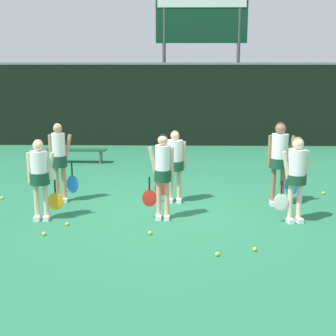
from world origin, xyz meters
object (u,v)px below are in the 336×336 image
tennis_ball_0 (323,193)px  tennis_ball_2 (66,190)px  player_4 (174,161)px  tennis_ball_1 (255,249)px  tennis_ball_5 (217,254)px  player_3 (59,157)px  tennis_ball_3 (2,198)px  tennis_ball_4 (67,224)px  bench_courtside (76,151)px  player_2 (296,172)px  tennis_ball_7 (150,233)px  player_1 (162,170)px  tennis_ball_8 (44,234)px  player_5 (279,156)px  player_0 (40,173)px  scoreboard (201,32)px

tennis_ball_0 → tennis_ball_2: (-6.15, 0.17, -0.00)m
player_4 → tennis_ball_1: player_4 is taller
tennis_ball_0 → tennis_ball_5: bearing=-127.3°
player_3 → tennis_ball_2: size_ratio=25.59×
tennis_ball_3 → tennis_ball_4: 2.59m
bench_courtside → tennis_ball_2: (0.47, -3.37, -0.33)m
player_2 → tennis_ball_0: player_2 is taller
tennis_ball_7 → player_1: bearing=77.7°
tennis_ball_4 → player_1: bearing=14.1°
tennis_ball_2 → bench_courtside: bearing=97.9°
player_2 → tennis_ball_7: size_ratio=24.24×
player_1 → tennis_ball_2: 3.27m
bench_courtside → player_1: player_1 is taller
tennis_ball_0 → tennis_ball_4: bearing=-157.6°
tennis_ball_0 → tennis_ball_3: bearing=-175.9°
player_1 → tennis_ball_8: bearing=-152.2°
tennis_ball_1 → player_5: bearing=70.9°
player_0 → tennis_ball_1: size_ratio=23.30×
player_4 → player_5: 2.27m
bench_courtside → tennis_ball_1: 8.31m
player_3 → player_5: player_5 is taller
player_5 → tennis_ball_8: 5.12m
player_2 → tennis_ball_7: player_2 is taller
player_4 → tennis_ball_4: bearing=-140.2°
player_0 → tennis_ball_0: (6.13, 1.94, -0.91)m
scoreboard → player_3: bearing=-110.9°
player_0 → tennis_ball_5: size_ratio=23.61×
player_0 → player_1: bearing=-2.1°
player_5 → player_3: bearing=-179.2°
player_4 → tennis_ball_2: player_4 is taller
player_4 → player_5: size_ratio=0.89×
tennis_ball_3 → tennis_ball_4: (1.90, -1.75, -0.00)m
player_4 → tennis_ball_3: (-3.94, 0.12, -0.91)m
player_5 → tennis_ball_3: 6.30m
tennis_ball_0 → tennis_ball_3: size_ratio=1.04×
player_4 → tennis_ball_0: bearing=11.6°
tennis_ball_1 → tennis_ball_7: (-1.77, 0.72, 0.00)m
scoreboard → player_5: (1.26, -9.40, -3.19)m
tennis_ball_0 → tennis_ball_1: tennis_ball_0 is taller
scoreboard → player_1: bearing=-96.7°
player_3 → tennis_ball_2: bearing=84.3°
tennis_ball_8 → scoreboard: bearing=73.7°
tennis_ball_8 → player_5: bearing=23.4°
player_4 → player_5: (2.26, -0.17, 0.15)m
player_1 → player_0: bearing=-174.8°
player_1 → player_4: (0.23, 1.18, -0.05)m
player_2 → tennis_ball_0: bearing=47.9°
player_5 → player_2: bearing=-83.7°
scoreboard → player_3: (-3.53, -9.27, -3.25)m
tennis_ball_1 → tennis_ball_5: same height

